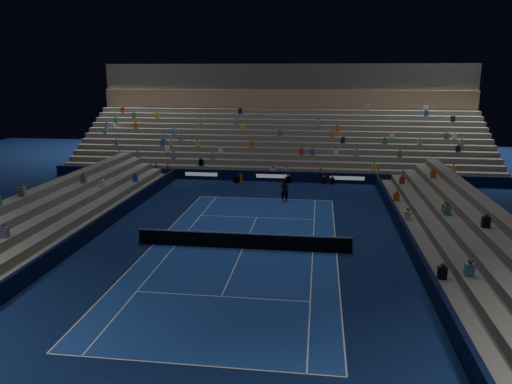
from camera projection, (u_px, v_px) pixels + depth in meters
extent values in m
plane|color=#0B1B47|center=(243.00, 249.00, 28.70)|extent=(90.00, 90.00, 0.00)
cube|color=#1A3D94|center=(243.00, 249.00, 28.69)|extent=(10.97, 23.77, 0.01)
cube|color=black|center=(273.00, 176.00, 46.39)|extent=(44.00, 0.25, 1.00)
cube|color=black|center=(412.00, 248.00, 27.35)|extent=(0.25, 37.00, 1.00)
cube|color=black|center=(87.00, 234.00, 29.80)|extent=(0.25, 37.00, 1.00)
cube|color=slate|center=(274.00, 177.00, 47.41)|extent=(44.00, 1.00, 0.50)
cube|color=slate|center=(275.00, 172.00, 48.31)|extent=(44.00, 1.00, 1.00)
cube|color=slate|center=(276.00, 168.00, 49.22)|extent=(44.00, 1.00, 1.50)
cube|color=slate|center=(277.00, 164.00, 50.12)|extent=(44.00, 1.00, 2.00)
cube|color=slate|center=(278.00, 160.00, 51.02)|extent=(44.00, 1.00, 2.50)
cube|color=slate|center=(278.00, 156.00, 51.93)|extent=(44.00, 1.00, 3.00)
cube|color=slate|center=(279.00, 152.00, 52.83)|extent=(44.00, 1.00, 3.50)
cube|color=slate|center=(280.00, 148.00, 53.73)|extent=(44.00, 1.00, 4.00)
cube|color=slate|center=(281.00, 145.00, 54.64)|extent=(44.00, 1.00, 4.50)
cube|color=slate|center=(281.00, 141.00, 55.54)|extent=(44.00, 1.00, 5.00)
cube|color=slate|center=(282.00, 138.00, 56.44)|extent=(44.00, 1.00, 5.50)
cube|color=slate|center=(283.00, 135.00, 57.35)|extent=(44.00, 1.00, 6.00)
cube|color=#907559|center=(284.00, 99.00, 57.43)|extent=(44.00, 0.60, 2.20)
cube|color=#40413E|center=(285.00, 77.00, 58.15)|extent=(44.00, 2.40, 3.00)
cube|color=#61605C|center=(427.00, 253.00, 27.31)|extent=(1.00, 37.00, 0.50)
cube|color=#61605C|center=(445.00, 250.00, 27.12)|extent=(1.00, 37.00, 1.00)
cube|color=#61605C|center=(465.00, 246.00, 26.94)|extent=(1.00, 37.00, 1.50)
cube|color=#61605C|center=(484.00, 243.00, 26.75)|extent=(1.00, 37.00, 2.00)
cube|color=#61605C|center=(504.00, 239.00, 26.57)|extent=(1.00, 37.00, 2.50)
cube|color=slate|center=(75.00, 237.00, 29.96)|extent=(1.00, 37.00, 0.50)
cube|color=slate|center=(60.00, 233.00, 30.03)|extent=(1.00, 37.00, 1.00)
cube|color=slate|center=(44.00, 228.00, 30.09)|extent=(1.00, 37.00, 1.50)
cube|color=slate|center=(29.00, 224.00, 30.16)|extent=(1.00, 37.00, 2.00)
cube|color=slate|center=(13.00, 219.00, 30.23)|extent=(1.00, 37.00, 2.50)
cylinder|color=#B2B2B7|center=(139.00, 235.00, 29.37)|extent=(0.10, 0.10, 1.10)
cylinder|color=#B2B2B7|center=(353.00, 245.00, 27.76)|extent=(0.10, 0.10, 1.10)
cube|color=black|center=(243.00, 242.00, 28.59)|extent=(12.80, 0.03, 0.90)
cube|color=white|center=(243.00, 234.00, 28.47)|extent=(12.80, 0.04, 0.08)
imported|color=black|center=(285.00, 190.00, 38.84)|extent=(0.78, 0.60, 1.92)
cube|color=black|center=(237.00, 179.00, 46.03)|extent=(0.58, 0.67, 0.64)
cylinder|color=black|center=(236.00, 178.00, 45.53)|extent=(0.22, 0.37, 0.16)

